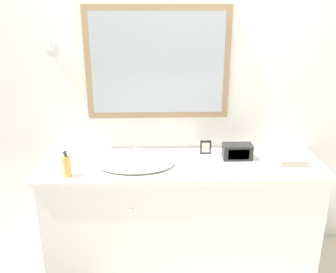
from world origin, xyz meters
TOP-DOWN VIEW (x-y plane):
  - wall_back at (-0.00, 0.64)m, footprint 8.00×0.18m
  - vanity_counter at (0.00, 0.32)m, footprint 2.00×0.60m
  - sink_basin at (-0.33, 0.30)m, footprint 0.54×0.42m
  - soap_bottle at (-0.76, 0.13)m, footprint 0.06×0.06m
  - appliance_box at (0.41, 0.38)m, footprint 0.21×0.12m
  - picture_frame at (0.19, 0.48)m, footprint 0.08×0.01m
  - hand_towel_near_sink at (0.77, 0.28)m, footprint 0.20×0.13m
  - metal_tray at (0.56, 0.16)m, footprint 0.18×0.12m

SIDE VIEW (x-z plane):
  - vanity_counter at x=0.00m, z-range 0.00..0.85m
  - metal_tray at x=0.56m, z-range 0.85..0.86m
  - sink_basin at x=-0.33m, z-range 0.77..0.97m
  - hand_towel_near_sink at x=0.77m, z-range 0.85..0.90m
  - picture_frame at x=0.19m, z-range 0.85..0.96m
  - appliance_box at x=0.41m, z-range 0.85..0.96m
  - soap_bottle at x=-0.76m, z-range 0.83..1.01m
  - wall_back at x=0.00m, z-range 0.01..2.56m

